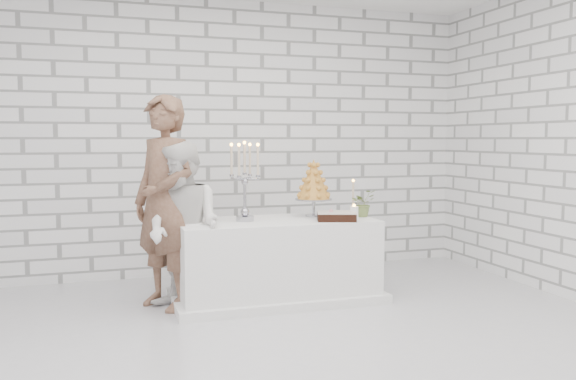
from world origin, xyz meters
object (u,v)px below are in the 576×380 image
object	(u,v)px
candelabra	(245,181)
croquembouche	(314,188)
bride	(184,227)
cake_table	(277,260)
groom	(164,202)

from	to	relation	value
candelabra	croquembouche	world-z (taller)	candelabra
bride	candelabra	distance (m)	0.69
cake_table	bride	world-z (taller)	bride
groom	croquembouche	size ratio (longest dim) A/B	3.41
candelabra	groom	bearing A→B (deg)	175.70
bride	groom	bearing A→B (deg)	178.35
groom	candelabra	xyz separation A→B (m)	(0.71, -0.05, 0.17)
candelabra	bride	bearing A→B (deg)	-168.06
cake_table	croquembouche	size ratio (longest dim) A/B	3.27
groom	croquembouche	bearing A→B (deg)	58.04
cake_table	groom	size ratio (longest dim) A/B	0.96
groom	bride	distance (m)	0.30
candelabra	croquembouche	distance (m)	0.72
croquembouche	candelabra	bearing A→B (deg)	-170.97
cake_table	croquembouche	world-z (taller)	croquembouche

